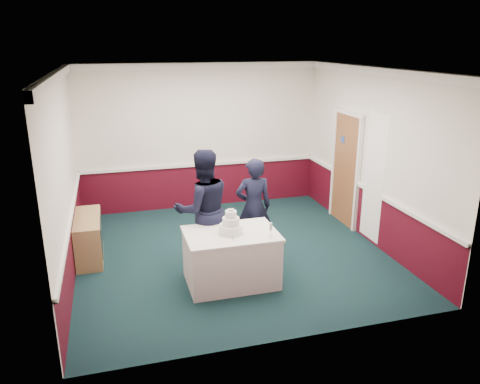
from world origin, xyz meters
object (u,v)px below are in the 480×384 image
object	(u,v)px
sideboard	(89,237)
wedding_cake	(231,225)
cake_table	(231,257)
cake_knife	(232,238)
champagne_flute	(271,227)
person_man	(203,209)
person_woman	(254,207)

from	to	relation	value
sideboard	wedding_cake	world-z (taller)	wedding_cake
sideboard	cake_table	distance (m)	2.48
sideboard	cake_table	world-z (taller)	cake_table
cake_knife	champagne_flute	bearing A→B (deg)	-8.22
champagne_flute	person_man	distance (m)	1.21
champagne_flute	cake_knife	bearing A→B (deg)	171.42
sideboard	champagne_flute	xyz separation A→B (m)	(2.52, -1.72, 0.58)
wedding_cake	cake_knife	size ratio (longest dim) A/B	1.65
sideboard	wedding_cake	distance (m)	2.54
cake_knife	person_woman	size ratio (longest dim) A/B	0.13
cake_table	person_man	distance (m)	0.89
person_man	wedding_cake	bearing A→B (deg)	106.38
sideboard	cake_table	xyz separation A→B (m)	(2.02, -1.44, 0.05)
sideboard	cake_knife	world-z (taller)	cake_knife
person_woman	sideboard	bearing A→B (deg)	-10.16
cake_table	champagne_flute	distance (m)	0.78
cake_table	wedding_cake	world-z (taller)	wedding_cake
champagne_flute	person_woman	distance (m)	1.14
champagne_flute	person_woman	bearing A→B (deg)	84.92
person_man	person_woman	distance (m)	0.90
cake_table	person_woman	distance (m)	1.12
champagne_flute	cake_table	bearing A→B (deg)	150.75
person_man	cake_table	bearing A→B (deg)	106.38
wedding_cake	sideboard	bearing A→B (deg)	144.43
person_man	person_woman	xyz separation A→B (m)	(0.87, 0.19, -0.12)
cake_table	champagne_flute	size ratio (longest dim) A/B	6.44
wedding_cake	cake_knife	bearing A→B (deg)	-98.53
sideboard	person_man	bearing A→B (deg)	-24.17
sideboard	person_man	distance (m)	2.00
cake_knife	person_man	bearing A→B (deg)	105.99
cake_table	person_woman	world-z (taller)	person_woman
wedding_cake	cake_knife	world-z (taller)	wedding_cake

